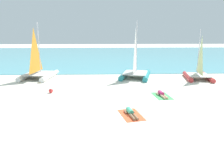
{
  "coord_description": "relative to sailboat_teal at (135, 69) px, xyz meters",
  "views": [
    {
      "loc": [
        -0.63,
        -12.01,
        4.59
      ],
      "look_at": [
        0.0,
        4.97,
        1.2
      ],
      "focal_mm": 34.34,
      "sensor_mm": 36.0,
      "label": 1
    }
  ],
  "objects": [
    {
      "name": "sailboat_teal",
      "position": [
        0.0,
        0.0,
        0.0
      ],
      "size": [
        3.83,
        4.94,
        5.69
      ],
      "rotation": [
        0.0,
        0.0,
        -0.27
      ],
      "color": "teal",
      "rests_on": "ground"
    },
    {
      "name": "ocean_water",
      "position": [
        -2.54,
        21.78,
        -0.82
      ],
      "size": [
        120.0,
        40.0,
        0.05
      ],
      "primitive_type": "cube",
      "color": "#5BB2C1",
      "rests_on": "ground"
    },
    {
      "name": "sunbather_left",
      "position": [
        -1.7,
        -9.91,
        -0.72
      ],
      "size": [
        0.71,
        1.56,
        0.3
      ],
      "rotation": [
        0.0,
        0.0,
        0.21
      ],
      "color": "#3FB28C",
      "rests_on": "towel_left"
    },
    {
      "name": "sailboat_red",
      "position": [
        6.09,
        -0.94,
        -0.13
      ],
      "size": [
        3.02,
        4.07,
        4.81
      ],
      "rotation": [
        0.0,
        0.0,
        -0.19
      ],
      "color": "#CC3838",
      "rests_on": "ground"
    },
    {
      "name": "sunbather_right",
      "position": [
        1.01,
        -6.38,
        -0.72
      ],
      "size": [
        0.58,
        1.57,
        0.3
      ],
      "rotation": [
        0.0,
        0.0,
        0.1
      ],
      "color": "#D83372",
      "rests_on": "towel_right"
    },
    {
      "name": "ground_plane",
      "position": [
        -2.54,
        0.73,
        -0.85
      ],
      "size": [
        120.0,
        120.0,
        0.0
      ],
      "primitive_type": "plane",
      "color": "silver"
    },
    {
      "name": "towel_right",
      "position": [
        1.02,
        -6.44,
        -0.84
      ],
      "size": [
        1.28,
        2.0,
        0.01
      ],
      "primitive_type": "cube",
      "rotation": [
        0.0,
        0.0,
        0.1
      ],
      "color": "#4CB266",
      "rests_on": "ground"
    },
    {
      "name": "sailboat_white",
      "position": [
        -9.79,
        0.1,
        -0.02
      ],
      "size": [
        3.19,
        4.55,
        5.57
      ],
      "rotation": [
        0.0,
        0.0,
        -0.11
      ],
      "color": "white",
      "rests_on": "ground"
    },
    {
      "name": "beach_ball",
      "position": [
        -7.27,
        -5.3,
        -0.68
      ],
      "size": [
        0.33,
        0.33,
        0.33
      ],
      "primitive_type": "sphere",
      "color": "red",
      "rests_on": "ground"
    },
    {
      "name": "towel_left",
      "position": [
        -1.68,
        -9.97,
        -0.84
      ],
      "size": [
        1.47,
        2.09,
        0.01
      ],
      "primitive_type": "cube",
      "rotation": [
        0.0,
        0.0,
        0.21
      ],
      "color": "#EA5933",
      "rests_on": "ground"
    }
  ]
}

